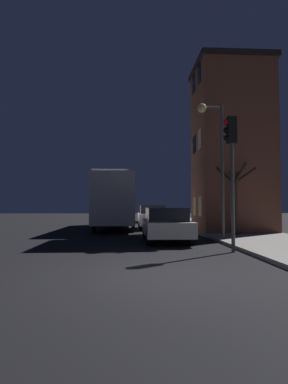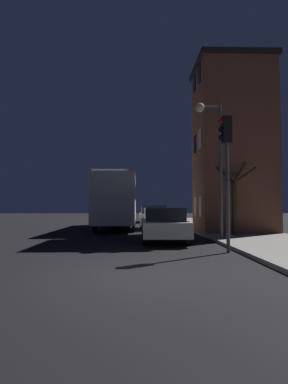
{
  "view_description": "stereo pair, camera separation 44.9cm",
  "coord_description": "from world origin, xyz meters",
  "px_view_note": "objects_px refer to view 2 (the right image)",
  "views": [
    {
      "loc": [
        -0.57,
        -6.66,
        1.51
      ],
      "look_at": [
        0.27,
        10.3,
        2.34
      ],
      "focal_mm": 28.0,
      "sensor_mm": 36.0,
      "label": 1
    },
    {
      "loc": [
        -0.12,
        -6.67,
        1.51
      ],
      "look_at": [
        0.27,
        10.3,
        2.34
      ],
      "focal_mm": 28.0,
      "sensor_mm": 36.0,
      "label": 2
    }
  ],
  "objects_px": {
    "bus": "(118,198)",
    "car_far_lane": "(151,215)",
    "bare_tree": "(235,198)",
    "car_mid_lane": "(153,217)",
    "streetlamp": "(213,145)",
    "car_near_lane": "(163,224)",
    "traffic_light": "(226,155)"
  },
  "relations": [
    {
      "from": "streetlamp",
      "to": "car_near_lane",
      "type": "height_order",
      "value": "streetlamp"
    },
    {
      "from": "car_mid_lane",
      "to": "car_far_lane",
      "type": "relative_size",
      "value": 0.9
    },
    {
      "from": "bare_tree",
      "to": "car_mid_lane",
      "type": "height_order",
      "value": "bare_tree"
    },
    {
      "from": "traffic_light",
      "to": "bare_tree",
      "type": "height_order",
      "value": "traffic_light"
    },
    {
      "from": "bus",
      "to": "car_far_lane",
      "type": "relative_size",
      "value": 2.29
    },
    {
      "from": "car_near_lane",
      "to": "car_far_lane",
      "type": "xyz_separation_m",
      "value": [
        0.21,
        15.8,
        -0.04
      ]
    },
    {
      "from": "bare_tree",
      "to": "car_near_lane",
      "type": "height_order",
      "value": "bare_tree"
    },
    {
      "from": "traffic_light",
      "to": "car_mid_lane",
      "type": "relative_size",
      "value": 1.18
    },
    {
      "from": "bare_tree",
      "to": "car_near_lane",
      "type": "xyz_separation_m",
      "value": [
        -3.72,
        -1.59,
        -1.18
      ]
    },
    {
      "from": "car_near_lane",
      "to": "car_mid_lane",
      "type": "height_order",
      "value": "car_mid_lane"
    },
    {
      "from": "streetlamp",
      "to": "bare_tree",
      "type": "xyz_separation_m",
      "value": [
        1.51,
        1.64,
        -2.29
      ]
    },
    {
      "from": "traffic_light",
      "to": "bus",
      "type": "height_order",
      "value": "traffic_light"
    },
    {
      "from": "bare_tree",
      "to": "car_far_lane",
      "type": "bearing_deg",
      "value": 103.87
    },
    {
      "from": "bus",
      "to": "car_far_lane",
      "type": "height_order",
      "value": "bus"
    },
    {
      "from": "traffic_light",
      "to": "bus",
      "type": "relative_size",
      "value": 0.46
    },
    {
      "from": "car_near_lane",
      "to": "car_far_lane",
      "type": "relative_size",
      "value": 1.08
    },
    {
      "from": "bare_tree",
      "to": "bus",
      "type": "relative_size",
      "value": 0.36
    },
    {
      "from": "traffic_light",
      "to": "bus",
      "type": "bearing_deg",
      "value": 111.42
    },
    {
      "from": "bare_tree",
      "to": "car_mid_lane",
      "type": "bearing_deg",
      "value": 125.53
    },
    {
      "from": "bus",
      "to": "car_far_lane",
      "type": "xyz_separation_m",
      "value": [
        2.7,
        8.1,
        -1.39
      ]
    },
    {
      "from": "traffic_light",
      "to": "car_far_lane",
      "type": "distance_m",
      "value": 19.33
    },
    {
      "from": "bare_tree",
      "to": "bus",
      "type": "distance_m",
      "value": 8.72
    },
    {
      "from": "bus",
      "to": "car_mid_lane",
      "type": "bearing_deg",
      "value": -18.46
    },
    {
      "from": "car_near_lane",
      "to": "car_far_lane",
      "type": "height_order",
      "value": "car_near_lane"
    },
    {
      "from": "bus",
      "to": "car_near_lane",
      "type": "relative_size",
      "value": 2.12
    },
    {
      "from": "streetlamp",
      "to": "bus",
      "type": "height_order",
      "value": "streetlamp"
    },
    {
      "from": "bus",
      "to": "car_near_lane",
      "type": "xyz_separation_m",
      "value": [
        2.49,
        -7.7,
        -1.35
      ]
    },
    {
      "from": "streetlamp",
      "to": "car_near_lane",
      "type": "bearing_deg",
      "value": 178.55
    },
    {
      "from": "traffic_light",
      "to": "car_near_lane",
      "type": "height_order",
      "value": "traffic_light"
    },
    {
      "from": "bare_tree",
      "to": "traffic_light",
      "type": "bearing_deg",
      "value": -111.19
    },
    {
      "from": "bare_tree",
      "to": "car_far_lane",
      "type": "distance_m",
      "value": 14.69
    },
    {
      "from": "bare_tree",
      "to": "car_near_lane",
      "type": "bearing_deg",
      "value": -156.9
    }
  ]
}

